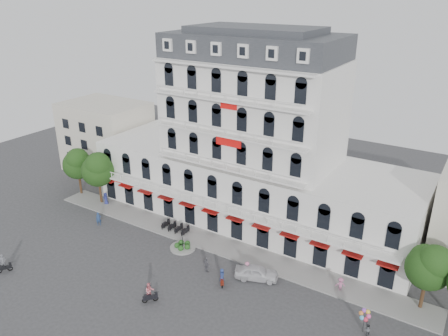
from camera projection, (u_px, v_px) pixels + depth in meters
ground at (172, 282)px, 48.17m from camera, size 120.00×120.00×0.00m
sidewalk at (216, 244)px, 55.19m from camera, size 53.00×4.00×0.16m
main_building at (252, 150)px, 58.47m from camera, size 45.00×15.00×25.80m
flank_building_west at (107, 137)px, 76.30m from camera, size 14.00×10.00×12.00m
traffic_island at (183, 247)px, 54.25m from camera, size 3.20×3.20×1.60m
parked_scooter_row at (176, 231)px, 58.18m from camera, size 4.40×1.80×1.10m
tree_west_outer at (77, 162)px, 66.71m from camera, size 4.50×4.48×7.76m
tree_west_inner at (98, 168)px, 63.73m from camera, size 4.76×4.76×8.25m
tree_east_inner at (429, 265)px, 42.17m from camera, size 4.40×4.37×7.57m
parked_car at (256, 272)px, 48.38m from camera, size 5.19×3.58×1.64m
rider_west at (4, 264)px, 49.46m from camera, size 1.10×1.50×2.31m
rider_southwest at (150, 292)px, 44.63m from camera, size 1.25×1.36×2.31m
rider_east at (222, 277)px, 47.32m from camera, size 1.15×1.46×2.06m
rider_center at (247, 269)px, 48.65m from camera, size 1.27×1.34×1.95m
pedestrian_left at (106, 199)px, 65.08m from camera, size 1.02×0.75×1.92m
pedestrian_mid at (206, 265)px, 49.55m from camera, size 1.18×0.76×1.86m
pedestrian_right at (340, 284)px, 46.41m from camera, size 1.22×1.01×1.64m
pedestrian_far at (99, 219)px, 59.35m from camera, size 0.82×0.82×1.92m
balloon_vendor at (366, 323)px, 40.40m from camera, size 1.37×1.27×2.45m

